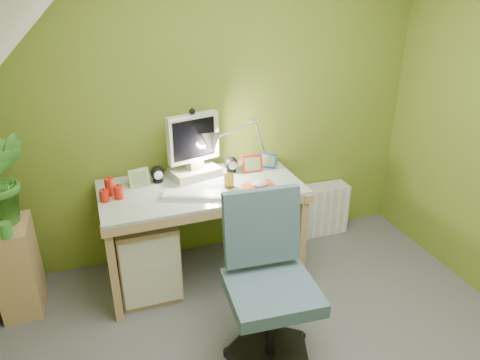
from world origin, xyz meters
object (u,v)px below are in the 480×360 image
object	(u,v)px
monitor	(193,142)
side_ledge	(18,267)
desk	(203,232)
radiator	(321,209)
desk_lamp	(254,132)
task_chair	(272,289)
potted_plant	(1,179)

from	to	relation	value
monitor	side_ledge	size ratio (longest dim) A/B	0.83
desk	radiator	world-z (taller)	desk
monitor	radiator	size ratio (longest dim) A/B	1.19
desk_lamp	side_ledge	world-z (taller)	desk_lamp
desk	monitor	distance (m)	0.66
side_ledge	task_chair	distance (m)	1.70
desk_lamp	side_ledge	distance (m)	1.84
desk	monitor	bearing A→B (deg)	88.70
side_ledge	radiator	size ratio (longest dim) A/B	1.44
desk_lamp	radiator	bearing A→B (deg)	-3.72
task_chair	potted_plant	bearing A→B (deg)	147.77
desk	desk_lamp	xyz separation A→B (m)	(0.45, 0.18, 0.65)
monitor	task_chair	world-z (taller)	monitor
side_ledge	task_chair	bearing A→B (deg)	-33.72
monitor	desk_lamp	bearing A→B (deg)	-14.87
radiator	desk_lamp	bearing A→B (deg)	-172.64
desk_lamp	radiator	size ratio (longest dim) A/B	1.28
monitor	potted_plant	xyz separation A→B (m)	(-1.22, -0.10, -0.07)
side_ledge	monitor	bearing A→B (deg)	6.77
desk_lamp	radiator	xyz separation A→B (m)	(0.67, 0.09, -0.80)
monitor	radiator	bearing A→B (deg)	-10.27
potted_plant	radiator	xyz separation A→B (m)	(2.34, 0.19, -0.71)
potted_plant	radiator	world-z (taller)	potted_plant
monitor	radiator	xyz separation A→B (m)	(1.12, 0.09, -0.78)
potted_plant	task_chair	size ratio (longest dim) A/B	0.59
desk	radiator	xyz separation A→B (m)	(1.12, 0.27, -0.15)
potted_plant	desk_lamp	bearing A→B (deg)	3.33
potted_plant	task_chair	bearing A→B (deg)	-35.50
monitor	task_chair	size ratio (longest dim) A/B	0.53
desk_lamp	side_ledge	size ratio (longest dim) A/B	0.89
side_ledge	potted_plant	distance (m)	0.61
potted_plant	monitor	bearing A→B (deg)	4.56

